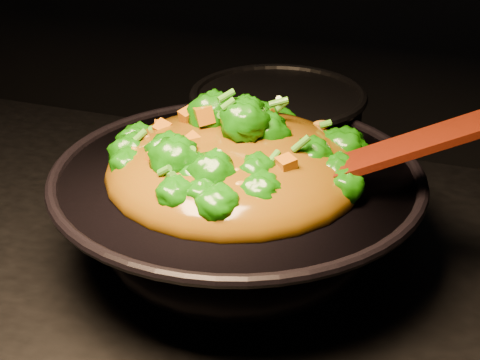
% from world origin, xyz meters
% --- Properties ---
extents(wok, '(0.54, 0.54, 0.12)m').
position_xyz_m(wok, '(0.09, 0.10, 0.96)').
color(wok, black).
rests_on(wok, stovetop).
extents(stir_fry, '(0.37, 0.37, 0.10)m').
position_xyz_m(stir_fry, '(0.09, 0.10, 1.07)').
color(stir_fry, '#125806').
rests_on(stir_fry, wok).
extents(spatula, '(0.29, 0.12, 0.12)m').
position_xyz_m(spatula, '(0.26, 0.10, 1.07)').
color(spatula, '#381904').
rests_on(spatula, wok).
extents(back_pot, '(0.31, 0.31, 0.14)m').
position_xyz_m(back_pot, '(0.07, 0.32, 0.97)').
color(back_pot, black).
rests_on(back_pot, stovetop).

